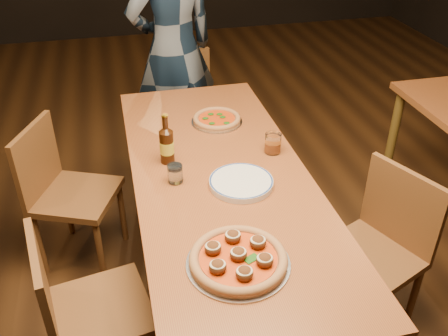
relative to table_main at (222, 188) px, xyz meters
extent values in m
plane|color=black|center=(0.00, 0.00, -0.68)|extent=(9.00, 9.00, 0.00)
cube|color=maroon|center=(0.00, 0.00, 0.05)|extent=(0.80, 2.00, 0.04)
cylinder|color=brown|center=(-0.34, 0.94, -0.32)|extent=(0.06, 0.06, 0.71)
cylinder|color=brown|center=(0.34, 0.94, -0.32)|extent=(0.06, 0.06, 0.71)
cylinder|color=brown|center=(1.36, 0.74, -0.32)|extent=(0.06, 0.06, 0.71)
cylinder|color=#B7B7BF|center=(-0.07, -0.58, 0.07)|extent=(0.38, 0.38, 0.01)
cylinder|color=tan|center=(-0.07, -0.58, 0.09)|extent=(0.35, 0.35, 0.02)
torus|color=tan|center=(-0.07, -0.58, 0.10)|extent=(0.36, 0.36, 0.04)
cylinder|color=#9D1609|center=(-0.07, -0.58, 0.10)|extent=(0.28, 0.28, 0.00)
cylinder|color=#B7B7BF|center=(0.09, 0.52, 0.07)|extent=(0.28, 0.28, 0.01)
cylinder|color=tan|center=(0.09, 0.52, 0.09)|extent=(0.26, 0.26, 0.02)
torus|color=tan|center=(0.09, 0.52, 0.09)|extent=(0.26, 0.26, 0.03)
cylinder|color=#9D1609|center=(0.09, 0.52, 0.10)|extent=(0.20, 0.20, 0.00)
cylinder|color=white|center=(0.07, -0.10, 0.09)|extent=(0.29, 0.29, 0.03)
cylinder|color=black|center=(-0.22, 0.17, 0.15)|extent=(0.07, 0.07, 0.16)
cylinder|color=black|center=(-0.22, 0.17, 0.27)|extent=(0.03, 0.03, 0.08)
cylinder|color=yellow|center=(-0.22, 0.17, 0.15)|extent=(0.07, 0.07, 0.06)
cylinder|color=white|center=(-0.21, 0.00, 0.11)|extent=(0.07, 0.07, 0.09)
cylinder|color=#B04E13|center=(0.29, 0.14, 0.12)|extent=(0.08, 0.08, 0.10)
imported|color=black|center=(-0.02, 1.34, 0.21)|extent=(0.76, 0.64, 1.77)
camera|label=1|loc=(-0.43, -1.86, 1.34)|focal=40.00mm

